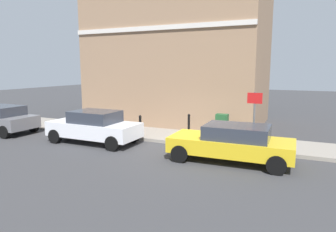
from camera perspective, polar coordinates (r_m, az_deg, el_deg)
name	(u,v)px	position (r m, az deg, el deg)	size (l,w,h in m)	color
ground	(191,151)	(12.62, 4.34, -6.62)	(80.00, 80.00, 0.00)	#38383A
sidewalk	(101,129)	(17.11, -12.54, -2.41)	(2.51, 30.00, 0.15)	gray
corner_building	(179,43)	(19.35, 2.17, 13.60)	(6.53, 10.33, 9.91)	#937256
car_yellow	(232,142)	(11.27, 12.05, -4.88)	(1.99, 4.46, 1.37)	gold
car_white	(94,126)	(14.18, -13.79, -1.93)	(1.89, 4.29, 1.49)	silver
car_grey	(0,119)	(18.33, -29.24, -0.44)	(1.96, 4.13, 1.44)	slate
utility_cabinet	(222,127)	(14.28, 10.15, -2.09)	(0.46, 0.61, 1.15)	#1E4C28
bollard_near_cabinet	(189,124)	(14.86, 3.97, -1.45)	(0.14, 0.14, 1.04)	black
bollard_far_kerb	(140,125)	(14.50, -5.27, -1.73)	(0.14, 0.14, 1.04)	black
street_sign	(254,111)	(12.82, 16.03, 0.88)	(0.08, 0.60, 2.30)	#59595B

